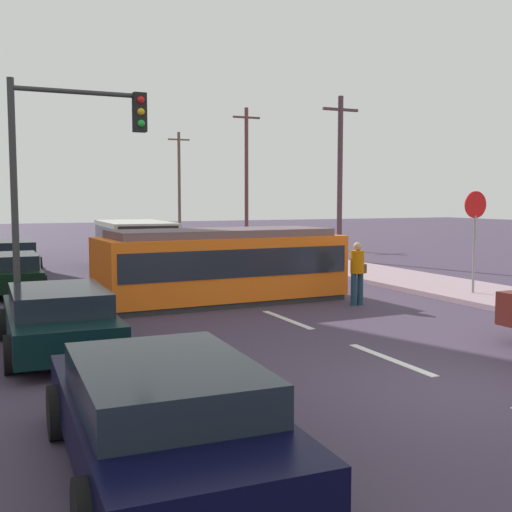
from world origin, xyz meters
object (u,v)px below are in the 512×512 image
object	(u,v)px
utility_pole_far	(246,173)
traffic_light_mast	(68,158)
city_bus	(135,241)
utility_pole_distant	(179,181)
streetcar_tram	(221,264)
pedestrian_crossing	(357,270)
utility_pole_mid	(340,175)
parked_sedan_mid	(58,318)
stop_sign	(475,220)
parked_sedan_far	(6,273)
parked_sedan_near	(163,413)
parked_sedan_furthest	(10,255)

from	to	relation	value
utility_pole_far	traffic_light_mast	bearing A→B (deg)	-121.11
city_bus	utility_pole_distant	size ratio (longest dim) A/B	0.67
streetcar_tram	traffic_light_mast	size ratio (longest dim) A/B	1.28
pedestrian_crossing	utility_pole_mid	world-z (taller)	utility_pole_mid
city_bus	parked_sedan_mid	bearing A→B (deg)	-108.78
parked_sedan_mid	traffic_light_mast	distance (m)	3.59
city_bus	utility_pole_far	size ratio (longest dim) A/B	0.65
pedestrian_crossing	stop_sign	bearing A→B (deg)	-3.62
city_bus	stop_sign	world-z (taller)	stop_sign
city_bus	utility_pole_far	world-z (taller)	utility_pole_far
parked_sedan_mid	parked_sedan_far	size ratio (longest dim) A/B	1.08
pedestrian_crossing	parked_sedan_far	xyz separation A→B (m)	(-8.37, 5.94, -0.32)
parked_sedan_mid	utility_pole_far	bearing A→B (deg)	59.95
stop_sign	traffic_light_mast	size ratio (longest dim) A/B	0.55
streetcar_tram	parked_sedan_mid	world-z (taller)	streetcar_tram
pedestrian_crossing	utility_pole_distant	xyz separation A→B (m)	(6.16, 35.75, 3.33)
parked_sedan_near	utility_pole_far	size ratio (longest dim) A/B	0.53
parked_sedan_mid	utility_pole_far	xyz separation A→B (m)	(14.43, 24.94, 3.80)
streetcar_tram	parked_sedan_mid	xyz separation A→B (m)	(-4.75, -4.08, -0.40)
parked_sedan_far	city_bus	bearing A→B (deg)	47.02
parked_sedan_furthest	traffic_light_mast	distance (m)	12.73
city_bus	parked_sedan_near	distance (m)	19.87
utility_pole_mid	parked_sedan_near	bearing A→B (deg)	-125.87
streetcar_tram	parked_sedan_furthest	world-z (taller)	streetcar_tram
city_bus	pedestrian_crossing	bearing A→B (deg)	-74.28
parked_sedan_furthest	stop_sign	bearing A→B (deg)	-46.58
utility_pole_mid	utility_pole_far	xyz separation A→B (m)	(0.51, 12.00, 0.54)
traffic_light_mast	utility_pole_distant	size ratio (longest dim) A/B	0.64
parked_sedan_far	parked_sedan_furthest	world-z (taller)	same
parked_sedan_furthest	parked_sedan_near	bearing A→B (deg)	-88.74
traffic_light_mast	utility_pole_mid	bearing A→B (deg)	39.56
city_bus	traffic_light_mast	bearing A→B (deg)	-109.37
parked_sedan_near	parked_sedan_far	bearing A→B (deg)	93.56
parked_sedan_near	parked_sedan_mid	world-z (taller)	same
streetcar_tram	traffic_light_mast	world-z (taller)	traffic_light_mast
parked_sedan_mid	parked_sedan_far	xyz separation A→B (m)	(-0.53, 8.04, -0.00)
utility_pole_distant	parked_sedan_near	bearing A→B (deg)	-107.38
parked_sedan_mid	pedestrian_crossing	bearing A→B (deg)	15.01
stop_sign	traffic_light_mast	xyz separation A→B (m)	(-11.08, -0.00, 1.46)
stop_sign	utility_pole_mid	distance (m)	11.45
parked_sedan_furthest	utility_pole_distant	distance (m)	27.77
stop_sign	utility_pole_mid	bearing A→B (deg)	78.10
streetcar_tram	utility_pole_far	size ratio (longest dim) A/B	0.79
utility_pole_far	parked_sedan_mid	bearing A→B (deg)	-120.05
streetcar_tram	pedestrian_crossing	size ratio (longest dim) A/B	4.00
utility_pole_mid	city_bus	bearing A→B (deg)	176.19
parked_sedan_near	parked_sedan_furthest	xyz separation A→B (m)	(-0.44, 20.05, 0.00)
parked_sedan_mid	utility_pole_distant	world-z (taller)	utility_pole_distant
parked_sedan_near	traffic_light_mast	world-z (taller)	traffic_light_mast
parked_sedan_near	parked_sedan_far	xyz separation A→B (m)	(-0.86, 13.88, -0.00)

